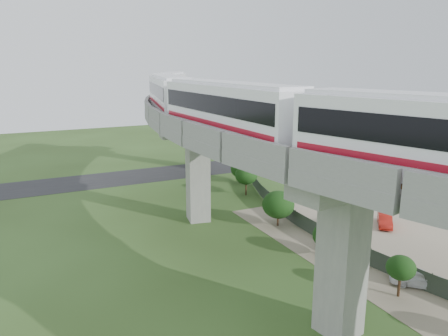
{
  "coord_description": "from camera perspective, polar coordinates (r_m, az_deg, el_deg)",
  "views": [
    {
      "loc": [
        -14.91,
        -27.73,
        15.18
      ],
      "look_at": [
        -0.83,
        1.04,
        7.5
      ],
      "focal_mm": 35.0,
      "sensor_mm": 36.0,
      "label": 1
    }
  ],
  "objects": [
    {
      "name": "tree_1",
      "position": [
        51.19,
        2.91,
        -0.93
      ],
      "size": [
        2.64,
        2.64,
        3.58
      ],
      "color": "#382314",
      "rests_on": "ground"
    },
    {
      "name": "tree_4",
      "position": [
        31.66,
        22.11,
        -11.99
      ],
      "size": [
        1.93,
        1.93,
        2.92
      ],
      "color": "#382314",
      "rests_on": "ground"
    },
    {
      "name": "car_dark",
      "position": [
        43.5,
        15.76,
        -6.5
      ],
      "size": [
        4.81,
        3.64,
        1.3
      ],
      "primitive_type": "imported",
      "rotation": [
        0.0,
        0.0,
        2.04
      ],
      "color": "black",
      "rests_on": "dirt_lot"
    },
    {
      "name": "metro_train",
      "position": [
        35.8,
        -0.47,
        8.88
      ],
      "size": [
        12.75,
        61.15,
        3.64
      ],
      "color": "white",
      "rests_on": "ground"
    },
    {
      "name": "viaduct",
      "position": [
        34.04,
        7.87,
        2.98
      ],
      "size": [
        19.58,
        73.98,
        11.4
      ],
      "color": "#99968E",
      "rests_on": "ground"
    },
    {
      "name": "car_red",
      "position": [
        44.65,
        20.29,
        -6.42
      ],
      "size": [
        3.28,
        3.45,
        1.17
      ],
      "primitive_type": "imported",
      "rotation": [
        0.0,
        0.0,
        -0.73
      ],
      "color": "#A4180F",
      "rests_on": "dirt_lot"
    },
    {
      "name": "tree_3",
      "position": [
        36.28,
        13.45,
        -8.58
      ],
      "size": [
        2.49,
        2.49,
        2.85
      ],
      "color": "#382314",
      "rests_on": "ground"
    },
    {
      "name": "ground",
      "position": [
        34.96,
        2.02,
        -12.26
      ],
      "size": [
        160.0,
        160.0,
        0.0
      ],
      "primitive_type": "plane",
      "color": "#30451B",
      "rests_on": "ground"
    },
    {
      "name": "asphalt_road",
      "position": [
        61.53,
        -11.23,
        -1.05
      ],
      "size": [
        60.0,
        8.0,
        0.03
      ],
      "primitive_type": "cube",
      "color": "#232326",
      "rests_on": "ground"
    },
    {
      "name": "car_white",
      "position": [
        34.12,
        24.02,
        -12.93
      ],
      "size": [
        3.7,
        3.7,
        1.27
      ],
      "primitive_type": "imported",
      "rotation": [
        0.0,
        0.0,
        0.79
      ],
      "color": "white",
      "rests_on": "dirt_lot"
    },
    {
      "name": "tree_2",
      "position": [
        41.83,
        7.1,
        -4.77
      ],
      "size": [
        3.08,
        3.08,
        3.46
      ],
      "color": "#382314",
      "rests_on": "ground"
    },
    {
      "name": "dirt_lot",
      "position": [
        41.57,
        20.91,
        -8.84
      ],
      "size": [
        18.0,
        26.0,
        0.04
      ],
      "primitive_type": "cube",
      "color": "#7F715C",
      "rests_on": "ground"
    },
    {
      "name": "fence",
      "position": [
        39.82,
        14.64,
        -8.22
      ],
      "size": [
        3.87,
        38.73,
        1.5
      ],
      "color": "#2D382D",
      "rests_on": "ground"
    },
    {
      "name": "tree_0",
      "position": [
        56.78,
        2.3,
        -0.1
      ],
      "size": [
        2.86,
        2.86,
        3.07
      ],
      "color": "#382314",
      "rests_on": "ground"
    }
  ]
}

